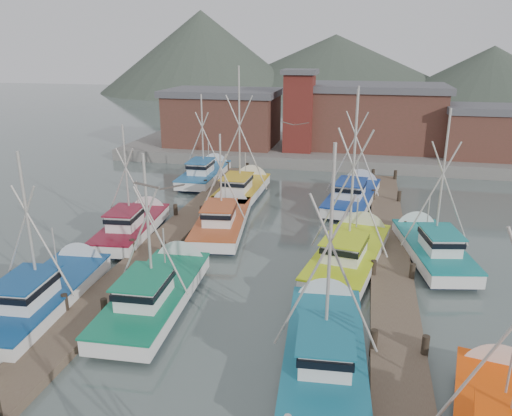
% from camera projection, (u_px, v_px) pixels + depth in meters
% --- Properties ---
extents(ground, '(260.00, 260.00, 0.00)m').
position_uv_depth(ground, '(243.00, 315.00, 23.57)').
color(ground, '#4B5A57').
rests_on(ground, ground).
extents(dock_left, '(2.30, 46.00, 1.50)m').
position_uv_depth(dock_left, '(142.00, 263.00, 28.70)').
color(dock_left, brown).
rests_on(dock_left, ground).
extents(dock_right, '(2.30, 46.00, 1.50)m').
position_uv_depth(dock_right, '(393.00, 287.00, 25.82)').
color(dock_right, brown).
rests_on(dock_right, ground).
extents(quay, '(44.00, 16.00, 1.20)m').
position_uv_depth(quay, '(320.00, 150.00, 57.71)').
color(quay, gray).
rests_on(quay, ground).
extents(shed_left, '(12.72, 8.48, 6.20)m').
position_uv_depth(shed_left, '(223.00, 117.00, 56.96)').
color(shed_left, brown).
rests_on(shed_left, quay).
extents(shed_center, '(14.84, 9.54, 6.90)m').
position_uv_depth(shed_center, '(376.00, 116.00, 55.20)').
color(shed_center, brown).
rests_on(shed_center, quay).
extents(shed_right, '(8.48, 6.36, 5.20)m').
position_uv_depth(shed_right, '(486.00, 131.00, 50.41)').
color(shed_right, brown).
rests_on(shed_right, quay).
extents(lookout_tower, '(3.60, 3.60, 8.50)m').
position_uv_depth(lookout_tower, '(299.00, 110.00, 52.87)').
color(lookout_tower, maroon).
rests_on(lookout_tower, quay).
extents(distant_hills, '(175.00, 140.00, 42.00)m').
position_uv_depth(distant_hills, '(304.00, 90.00, 139.92)').
color(distant_hills, '#424C3F').
rests_on(distant_hills, ground).
extents(boat_4, '(3.54, 9.85, 8.58)m').
position_uv_depth(boat_4, '(159.00, 291.00, 24.39)').
color(boat_4, black).
rests_on(boat_4, ground).
extents(boat_5, '(3.99, 9.89, 9.90)m').
position_uv_depth(boat_5, '(325.00, 344.00, 20.06)').
color(boat_5, black).
rests_on(boat_5, ground).
extents(boat_6, '(3.72, 9.80, 8.69)m').
position_uv_depth(boat_6, '(48.00, 293.00, 24.23)').
color(boat_6, black).
rests_on(boat_6, ground).
extents(boat_8, '(4.19, 9.96, 7.61)m').
position_uv_depth(boat_8, '(224.00, 219.00, 34.42)').
color(boat_8, black).
rests_on(boat_8, ground).
extents(boat_9, '(4.86, 10.57, 10.97)m').
position_uv_depth(boat_9, '(351.00, 252.00, 29.00)').
color(boat_9, black).
rests_on(boat_9, ground).
extents(boat_10, '(3.50, 8.96, 8.23)m').
position_uv_depth(boat_10, '(134.00, 225.00, 33.28)').
color(boat_10, black).
rests_on(boat_10, ground).
extents(boat_11, '(4.44, 9.32, 9.72)m').
position_uv_depth(boat_11, '(430.00, 247.00, 29.77)').
color(boat_11, black).
rests_on(boat_11, ground).
extents(boat_12, '(4.57, 9.84, 11.54)m').
position_uv_depth(boat_12, '(242.00, 189.00, 41.54)').
color(boat_12, black).
rests_on(boat_12, ground).
extents(boat_13, '(4.43, 10.34, 10.21)m').
position_uv_depth(boat_13, '(354.00, 195.00, 39.99)').
color(boat_13, black).
rests_on(boat_13, ground).
extents(boat_14, '(3.69, 9.44, 8.84)m').
position_uv_depth(boat_14, '(206.00, 173.00, 46.82)').
color(boat_14, black).
rests_on(boat_14, ground).
extents(gull_near, '(1.55, 0.63, 0.24)m').
position_uv_depth(gull_near, '(159.00, 187.00, 14.49)').
color(gull_near, gray).
rests_on(gull_near, ground).
extents(gull_far, '(1.55, 0.63, 0.24)m').
position_uv_depth(gull_far, '(295.00, 124.00, 27.16)').
color(gull_far, gray).
rests_on(gull_far, ground).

